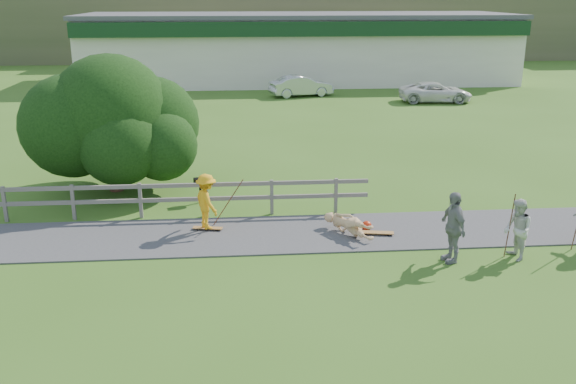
# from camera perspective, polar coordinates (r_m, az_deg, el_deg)

# --- Properties ---
(ground) EXTENTS (260.00, 260.00, 0.00)m
(ground) POSITION_cam_1_polar(r_m,az_deg,el_deg) (16.90, -0.74, -5.64)
(ground) COLOR #38611B
(ground) RESTS_ON ground
(path) EXTENTS (34.00, 3.00, 0.04)m
(path) POSITION_cam_1_polar(r_m,az_deg,el_deg) (18.28, -1.09, -3.76)
(path) COLOR #39393C
(path) RESTS_ON ground
(fence) EXTENTS (15.05, 0.10, 1.10)m
(fence) POSITION_cam_1_polar(r_m,az_deg,el_deg) (20.02, -14.76, -0.32)
(fence) COLOR #5F5954
(fence) RESTS_ON ground
(strip_mall) EXTENTS (32.50, 10.75, 5.10)m
(strip_mall) POSITION_cam_1_polar(r_m,az_deg,el_deg) (50.88, 0.88, 12.76)
(strip_mall) COLOR silver
(strip_mall) RESTS_ON ground
(skater_rider) EXTENTS (1.01, 1.19, 1.60)m
(skater_rider) POSITION_cam_1_polar(r_m,az_deg,el_deg) (18.44, -7.24, -1.13)
(skater_rider) COLOR #F3A616
(skater_rider) RESTS_ON ground
(skater_fallen) EXTENTS (1.74, 1.31, 0.65)m
(skater_fallen) POSITION_cam_1_polar(r_m,az_deg,el_deg) (18.20, 5.40, -2.91)
(skater_fallen) COLOR tan
(skater_fallen) RESTS_ON ground
(spectator_a) EXTENTS (0.63, 0.80, 1.60)m
(spectator_a) POSITION_cam_1_polar(r_m,az_deg,el_deg) (17.39, 19.74, -3.19)
(spectator_a) COLOR beige
(spectator_a) RESTS_ON ground
(spectator_b) EXTENTS (0.62, 1.15, 1.86)m
(spectator_b) POSITION_cam_1_polar(r_m,az_deg,el_deg) (16.73, 14.45, -3.03)
(spectator_b) COLOR gray
(spectator_b) RESTS_ON ground
(car_silver) EXTENTS (4.36, 2.39, 1.36)m
(car_silver) POSITION_cam_1_polar(r_m,az_deg,el_deg) (43.09, 1.19, 9.40)
(car_silver) COLOR silver
(car_silver) RESTS_ON ground
(car_white) EXTENTS (4.62, 2.38, 1.25)m
(car_white) POSITION_cam_1_polar(r_m,az_deg,el_deg) (41.76, 12.99, 8.64)
(car_white) COLOR silver
(car_white) RESTS_ON ground
(tree) EXTENTS (6.58, 6.58, 3.64)m
(tree) POSITION_cam_1_polar(r_m,az_deg,el_deg) (22.68, -15.31, 4.55)
(tree) COLOR black
(tree) RESTS_ON ground
(bbq) EXTENTS (0.44, 0.37, 0.83)m
(bbq) POSITION_cam_1_polar(r_m,az_deg,el_deg) (21.13, -7.80, 0.14)
(bbq) COLOR black
(bbq) RESTS_ON ground
(longboard_rider) EXTENTS (0.88, 0.37, 0.10)m
(longboard_rider) POSITION_cam_1_polar(r_m,az_deg,el_deg) (18.69, -7.15, -3.32)
(longboard_rider) COLOR #976231
(longboard_rider) RESTS_ON ground
(longboard_fallen) EXTENTS (0.98, 0.40, 0.11)m
(longboard_fallen) POSITION_cam_1_polar(r_m,az_deg,el_deg) (18.36, 7.90, -3.72)
(longboard_fallen) COLOR #976231
(longboard_fallen) RESTS_ON ground
(helmet) EXTENTS (0.29, 0.29, 0.29)m
(helmet) POSITION_cam_1_polar(r_m,az_deg,el_deg) (18.69, 7.01, -2.99)
(helmet) COLOR red
(helmet) RESTS_ON ground
(pole_rider) EXTENTS (0.03, 0.03, 1.69)m
(pole_rider) POSITION_cam_1_polar(r_m,az_deg,el_deg) (18.79, -5.37, -0.58)
(pole_rider) COLOR brown
(pole_rider) RESTS_ON ground
(pole_spec_left) EXTENTS (0.03, 0.03, 1.72)m
(pole_spec_left) POSITION_cam_1_polar(r_m,az_deg,el_deg) (17.45, 19.11, -2.85)
(pole_spec_left) COLOR brown
(pole_spec_left) RESTS_ON ground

